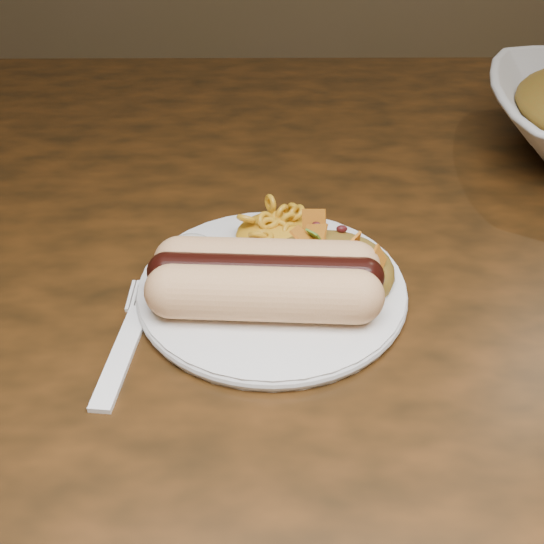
{
  "coord_description": "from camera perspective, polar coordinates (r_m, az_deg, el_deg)",
  "views": [
    {
      "loc": [
        -0.07,
        -0.47,
        1.06
      ],
      "look_at": [
        -0.06,
        -0.09,
        0.77
      ],
      "focal_mm": 42.0,
      "sensor_mm": 36.0,
      "label": 1
    }
  ],
  "objects": [
    {
      "name": "table",
      "position": [
        0.63,
        5.9,
        -3.24
      ],
      "size": [
        1.6,
        0.9,
        0.75
      ],
      "color": "#4A270D",
      "rests_on": "floor"
    },
    {
      "name": "plate",
      "position": [
        0.49,
        0.0,
        -1.42
      ],
      "size": [
        0.23,
        0.23,
        0.01
      ],
      "primitive_type": "cylinder",
      "rotation": [
        0.0,
        0.0,
        0.12
      ],
      "color": "white",
      "rests_on": "table"
    },
    {
      "name": "hotdog",
      "position": [
        0.46,
        -0.62,
        -0.51
      ],
      "size": [
        0.14,
        0.08,
        0.04
      ],
      "rotation": [
        0.0,
        0.0,
        -0.05
      ],
      "color": "#FFBD95",
      "rests_on": "plate"
    },
    {
      "name": "mac_and_cheese",
      "position": [
        0.53,
        0.8,
        4.26
      ],
      "size": [
        0.1,
        0.09,
        0.03
      ],
      "primitive_type": "ellipsoid",
      "rotation": [
        0.0,
        0.0,
        -0.4
      ],
      "color": "gold",
      "rests_on": "plate"
    },
    {
      "name": "sour_cream",
      "position": [
        0.51,
        -7.34,
        2.12
      ],
      "size": [
        0.05,
        0.05,
        0.03
      ],
      "primitive_type": "ellipsoid",
      "rotation": [
        0.0,
        0.0,
        0.25
      ],
      "color": "white",
      "rests_on": "plate"
    },
    {
      "name": "taco_salad",
      "position": [
        0.48,
        5.13,
        1.13
      ],
      "size": [
        0.1,
        0.1,
        0.05
      ],
      "rotation": [
        0.0,
        0.0,
        -0.03
      ],
      "color": "#9B330C",
      "rests_on": "plate"
    },
    {
      "name": "fork",
      "position": [
        0.45,
        -13.32,
        -7.25
      ],
      "size": [
        0.03,
        0.12,
        0.0
      ],
      "primitive_type": "cube",
      "rotation": [
        0.0,
        0.0,
        -0.11
      ],
      "color": "white",
      "rests_on": "table"
    }
  ]
}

